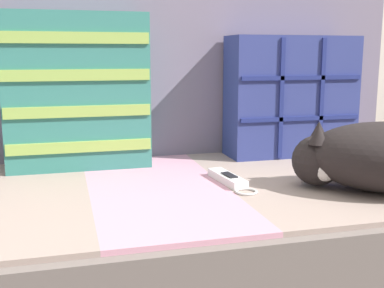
{
  "coord_description": "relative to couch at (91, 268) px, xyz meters",
  "views": [
    {
      "loc": [
        -0.04,
        -0.96,
        0.7
      ],
      "look_at": [
        0.23,
        0.05,
        0.5
      ],
      "focal_mm": 45.0,
      "sensor_mm": 36.0,
      "label": 1
    }
  ],
  "objects": [
    {
      "name": "throw_pillow_striped",
      "position": [
        -0.01,
        0.2,
        0.4
      ],
      "size": [
        0.37,
        0.14,
        0.4
      ],
      "color": "#337A70",
      "rests_on": "couch"
    },
    {
      "name": "throw_pillow_quilted",
      "position": [
        0.61,
        0.2,
        0.38
      ],
      "size": [
        0.38,
        0.14,
        0.35
      ],
      "color": "navy",
      "rests_on": "couch"
    },
    {
      "name": "sofa_backrest",
      "position": [
        0.0,
        0.35,
        0.48
      ],
      "size": [
        1.91,
        0.14,
        0.56
      ],
      "color": "slate",
      "rests_on": "couch"
    },
    {
      "name": "game_remote_near",
      "position": [
        0.32,
        -0.06,
        0.21
      ],
      "size": [
        0.06,
        0.2,
        0.02
      ],
      "color": "white",
      "rests_on": "couch"
    },
    {
      "name": "couch",
      "position": [
        0.0,
        0.0,
        0.0
      ],
      "size": [
        1.95,
        0.84,
        0.4
      ],
      "color": "gray",
      "rests_on": "ground_plane"
    },
    {
      "name": "sleeping_cat",
      "position": [
        0.61,
        -0.21,
        0.28
      ],
      "size": [
        0.41,
        0.36,
        0.15
      ],
      "color": "black",
      "rests_on": "couch"
    }
  ]
}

